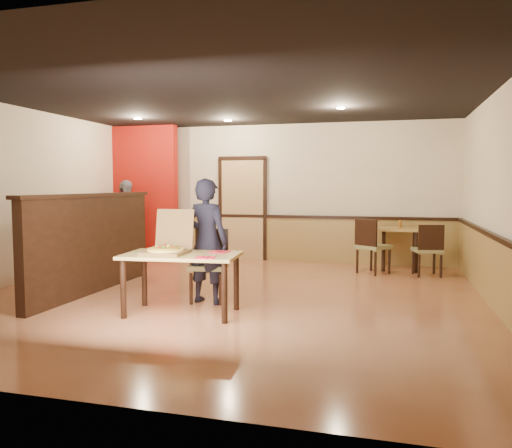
# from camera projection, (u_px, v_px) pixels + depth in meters

# --- Properties ---
(floor) EXTENTS (7.00, 7.00, 0.00)m
(floor) POSITION_uv_depth(u_px,v_px,m) (227.00, 297.00, 6.99)
(floor) COLOR #C7794D
(floor) RESTS_ON ground
(ceiling) EXTENTS (7.00, 7.00, 0.00)m
(ceiling) POSITION_uv_depth(u_px,v_px,m) (226.00, 94.00, 6.77)
(ceiling) COLOR black
(ceiling) RESTS_ON wall_back
(wall_back) EXTENTS (7.00, 0.00, 7.00)m
(wall_back) POSITION_uv_depth(u_px,v_px,m) (280.00, 193.00, 10.25)
(wall_back) COLOR beige
(wall_back) RESTS_ON floor
(wall_left) EXTENTS (0.00, 7.00, 7.00)m
(wall_left) POSITION_uv_depth(u_px,v_px,m) (14.00, 196.00, 7.78)
(wall_left) COLOR beige
(wall_left) RESTS_ON floor
(wall_right) EXTENTS (0.00, 7.00, 7.00)m
(wall_right) POSITION_uv_depth(u_px,v_px,m) (504.00, 199.00, 5.98)
(wall_right) COLOR beige
(wall_right) RESTS_ON floor
(wainscot_back) EXTENTS (7.00, 0.04, 0.90)m
(wainscot_back) POSITION_uv_depth(u_px,v_px,m) (280.00, 239.00, 10.29)
(wainscot_back) COLOR olive
(wainscot_back) RESTS_ON floor
(chair_rail_back) EXTENTS (7.00, 0.06, 0.06)m
(chair_rail_back) POSITION_uv_depth(u_px,v_px,m) (280.00, 216.00, 10.24)
(chair_rail_back) COLOR black
(chair_rail_back) RESTS_ON wall_back
(wainscot_right) EXTENTS (0.04, 7.00, 0.90)m
(wainscot_right) POSITION_uv_depth(u_px,v_px,m) (498.00, 277.00, 6.06)
(wainscot_right) COLOR olive
(wainscot_right) RESTS_ON floor
(chair_rail_right) EXTENTS (0.06, 7.00, 0.06)m
(chair_rail_right) POSITION_uv_depth(u_px,v_px,m) (498.00, 238.00, 6.03)
(chair_rail_right) COLOR black
(chair_rail_right) RESTS_ON wall_right
(back_door) EXTENTS (0.90, 0.06, 2.10)m
(back_door) POSITION_uv_depth(u_px,v_px,m) (243.00, 210.00, 10.44)
(back_door) COLOR tan
(back_door) RESTS_ON wall_back
(booth_partition) EXTENTS (0.20, 3.10, 1.44)m
(booth_partition) POSITION_uv_depth(u_px,v_px,m) (92.00, 242.00, 7.25)
(booth_partition) COLOR black
(booth_partition) RESTS_ON floor
(red_accent_panel) EXTENTS (1.60, 0.20, 2.78)m
(red_accent_panel) POSITION_uv_depth(u_px,v_px,m) (141.00, 193.00, 10.51)
(red_accent_panel) COLOR #A1130B
(red_accent_panel) RESTS_ON floor
(spot_a) EXTENTS (0.14, 0.14, 0.02)m
(spot_a) POSITION_uv_depth(u_px,v_px,m) (138.00, 118.00, 9.10)
(spot_a) COLOR #FFDCB2
(spot_a) RESTS_ON ceiling
(spot_b) EXTENTS (0.14, 0.14, 0.02)m
(spot_b) POSITION_uv_depth(u_px,v_px,m) (228.00, 120.00, 9.38)
(spot_b) COLOR #FFDCB2
(spot_b) RESTS_ON ceiling
(spot_c) EXTENTS (0.14, 0.14, 0.02)m
(spot_c) POSITION_uv_depth(u_px,v_px,m) (341.00, 108.00, 7.85)
(spot_c) COLOR #FFDCB2
(spot_c) RESTS_ON ceiling
(main_table) EXTENTS (1.44, 0.90, 0.74)m
(main_table) POSITION_uv_depth(u_px,v_px,m) (181.00, 263.00, 6.02)
(main_table) COLOR tan
(main_table) RESTS_ON floor
(diner_chair) EXTENTS (0.54, 0.54, 0.96)m
(diner_chair) POSITION_uv_depth(u_px,v_px,m) (210.00, 262.00, 6.75)
(diner_chair) COLOR olive
(diner_chair) RESTS_ON floor
(side_chair_left) EXTENTS (0.67, 0.67, 0.97)m
(side_chair_left) POSITION_uv_depth(u_px,v_px,m) (371.00, 244.00, 8.76)
(side_chair_left) COLOR olive
(side_chair_left) RESTS_ON floor
(side_chair_right) EXTENTS (0.53, 0.53, 0.90)m
(side_chair_right) POSITION_uv_depth(u_px,v_px,m) (428.00, 248.00, 8.51)
(side_chair_right) COLOR olive
(side_chair_right) RESTS_ON floor
(side_table) EXTENTS (0.73, 0.73, 0.77)m
(side_table) POSITION_uv_depth(u_px,v_px,m) (399.00, 237.00, 9.22)
(side_table) COLOR tan
(side_table) RESTS_ON floor
(diner) EXTENTS (0.67, 0.51, 1.65)m
(diner) POSITION_uv_depth(u_px,v_px,m) (207.00, 241.00, 6.58)
(diner) COLOR black
(diner) RESTS_ON floor
(passerby) EXTENTS (0.74, 1.06, 1.67)m
(passerby) POSITION_uv_depth(u_px,v_px,m) (126.00, 221.00, 10.12)
(passerby) COLOR gray
(passerby) RESTS_ON floor
(pizza_box) EXTENTS (0.51, 0.60, 0.52)m
(pizza_box) POSITION_uv_depth(u_px,v_px,m) (167.00, 248.00, 6.04)
(pizza_box) COLOR brown
(pizza_box) RESTS_ON main_table
(pizza) EXTENTS (0.49, 0.49, 0.03)m
(pizza) POSITION_uv_depth(u_px,v_px,m) (166.00, 250.00, 5.99)
(pizza) COLOR gold
(pizza) RESTS_ON pizza_box
(napkin_near) EXTENTS (0.24, 0.24, 0.01)m
(napkin_near) POSITION_uv_depth(u_px,v_px,m) (205.00, 258.00, 5.67)
(napkin_near) COLOR red
(napkin_near) RESTS_ON main_table
(napkin_far) EXTENTS (0.26, 0.26, 0.01)m
(napkin_far) POSITION_uv_depth(u_px,v_px,m) (220.00, 252.00, 6.15)
(napkin_far) COLOR red
(napkin_far) RESTS_ON main_table
(condiment) EXTENTS (0.06, 0.06, 0.14)m
(condiment) POSITION_uv_depth(u_px,v_px,m) (400.00, 224.00, 9.16)
(condiment) COLOR #92561A
(condiment) RESTS_ON side_table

